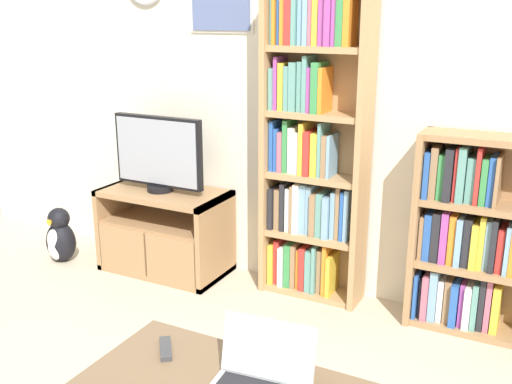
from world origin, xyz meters
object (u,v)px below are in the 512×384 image
Objects in this scene: bookshelf_tall at (312,149)px; bookshelf_short at (476,240)px; tv_stand at (164,231)px; laptop at (262,376)px; remote_near_laptop at (166,349)px; penguin_figurine at (60,237)px; television at (158,154)px.

bookshelf_short is at bearing -0.65° from bookshelf_tall.
tv_stand is 2.18m from laptop.
laptop is at bearing -106.17° from bookshelf_short.
tv_stand is at bearing -176.02° from bookshelf_short.
bookshelf_tall reaches higher than tv_stand.
remote_near_laptop reaches higher than penguin_figurine.
bookshelf_tall is at bearing 101.17° from laptop.
tv_stand is at bearing -171.56° from bookshelf_tall.
penguin_figurine is (-1.84, 1.25, -0.29)m from remote_near_laptop.
bookshelf_tall is at bearing -125.69° from remote_near_laptop.
television is 2.20m from laptop.
television reaches higher than remote_near_laptop.
tv_stand is 1.29× the size of television.
remote_near_laptop is at bearing -34.06° from penguin_figurine.
bookshelf_tall is 1.69m from remote_near_laptop.
television is 0.59× the size of bookshelf_short.
remote_near_laptop is at bearing -53.31° from television.
penguin_figurine is at bearing -172.56° from bookshelf_short.
tv_stand is 1.83m from remote_near_laptop.
bookshelf_tall is at bearing 8.19° from television.
bookshelf_short reaches higher than laptop.
television is at bearing 129.66° from laptop.
penguin_figurine is (-0.76, -0.22, -0.11)m from tv_stand.
laptop is at bearing -29.53° from penguin_figurine.
bookshelf_short is 2.78× the size of penguin_figurine.
bookshelf_tall is 4.78× the size of penguin_figurine.
bookshelf_short is at bearing 68.06° from laptop.
penguin_figurine is (-1.79, -0.37, -0.77)m from bookshelf_tall.
laptop is 2.44× the size of remote_near_laptop.
tv_stand is 0.80m from penguin_figurine.
television is 1.02m from penguin_figurine.
laptop is at bearing -73.06° from bookshelf_tall.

